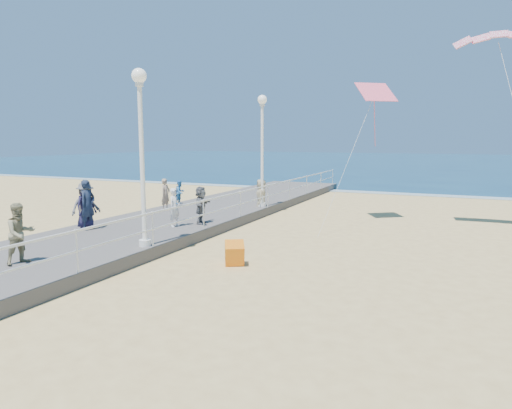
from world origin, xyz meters
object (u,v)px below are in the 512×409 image
at_px(lamp_post_mid, 141,139).
at_px(lamp_post_far, 262,139).
at_px(toddler_held, 180,192).
at_px(box_kite, 235,255).
at_px(woman_holding_toddler, 175,207).
at_px(spectator_4, 86,206).
at_px(beach_walker_c, 261,197).
at_px(spectator_6, 166,194).
at_px(spectator_1, 20,233).
at_px(spectator_5, 201,205).
at_px(spectator_2, 86,205).
at_px(spectator_0, 88,205).

bearing_deg(lamp_post_mid, lamp_post_far, 90.00).
height_order(lamp_post_far, toddler_held, lamp_post_far).
bearing_deg(box_kite, woman_holding_toddler, 116.32).
bearing_deg(spectator_4, lamp_post_far, -23.86).
height_order(woman_holding_toddler, spectator_4, spectator_4).
distance_m(lamp_post_mid, spectator_4, 4.66).
distance_m(lamp_post_far, spectator_4, 8.82).
bearing_deg(beach_walker_c, spectator_6, -73.71).
relative_size(spectator_1, beach_walker_c, 0.93).
relative_size(spectator_5, box_kite, 2.43).
relative_size(lamp_post_far, toddler_held, 5.96).
relative_size(woman_holding_toddler, spectator_4, 0.87).
relative_size(spectator_5, spectator_6, 1.00).
bearing_deg(woman_holding_toddler, spectator_1, 178.82).
bearing_deg(woman_holding_toddler, spectator_2, 126.82).
relative_size(toddler_held, spectator_4, 0.53).
xyz_separation_m(woman_holding_toddler, spectator_4, (-2.78, -1.64, 0.11)).
height_order(lamp_post_far, spectator_4, lamp_post_far).
height_order(lamp_post_far, spectator_1, lamp_post_far).
relative_size(spectator_2, box_kite, 2.85).
xyz_separation_m(spectator_2, spectator_5, (3.34, 2.58, -0.12)).
distance_m(lamp_post_far, box_kite, 9.60).
relative_size(spectator_2, spectator_4, 1.02).
bearing_deg(spectator_4, beach_walker_c, -22.96).
distance_m(spectator_2, spectator_4, 0.02).
distance_m(spectator_5, beach_walker_c, 5.17).
distance_m(spectator_1, box_kite, 5.78).
height_order(woman_holding_toddler, beach_walker_c, woman_holding_toddler).
xyz_separation_m(spectator_2, spectator_6, (0.09, 4.82, -0.12)).
bearing_deg(spectator_5, spectator_4, 112.59).
height_order(spectator_2, box_kite, spectator_2).
height_order(spectator_1, beach_walker_c, spectator_1).
xyz_separation_m(spectator_0, beach_walker_c, (3.41, 7.85, -0.44)).
relative_size(lamp_post_mid, spectator_2, 3.11).
bearing_deg(lamp_post_mid, spectator_0, 160.16).
bearing_deg(lamp_post_far, spectator_5, -94.34).
relative_size(spectator_4, box_kite, 2.79).
relative_size(toddler_held, spectator_6, 0.61).
height_order(lamp_post_far, woman_holding_toddler, lamp_post_far).
bearing_deg(spectator_6, spectator_4, -179.08).
distance_m(lamp_post_mid, beach_walker_c, 9.53).
height_order(toddler_held, spectator_0, spectator_0).
bearing_deg(spectator_2, spectator_5, -35.53).
bearing_deg(beach_walker_c, spectator_1, -30.81).
bearing_deg(spectator_4, box_kite, -95.59).
height_order(spectator_0, spectator_4, spectator_0).
distance_m(spectator_0, box_kite, 6.48).
bearing_deg(box_kite, lamp_post_mid, 159.57).
height_order(woman_holding_toddler, spectator_5, spectator_5).
height_order(toddler_held, spectator_1, toddler_held).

